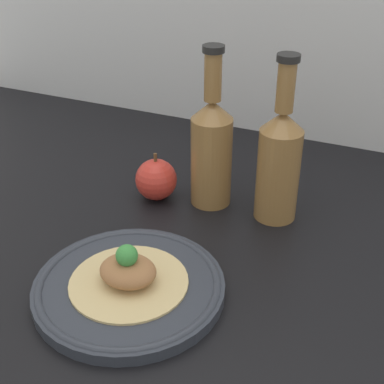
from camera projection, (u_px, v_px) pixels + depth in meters
The scene contains 6 objects.
ground_plane at pixel (183, 252), 95.42cm from camera, with size 180.00×110.00×4.00cm, color black.
plate at pixel (129, 287), 82.40cm from camera, with size 29.64×29.64×2.34cm.
plated_food at pixel (128, 273), 81.07cm from camera, with size 18.37×18.37×6.97cm.
cider_bottle_left at pixel (212, 148), 100.85cm from camera, with size 7.91×7.91×31.09cm.
cider_bottle_right at pixel (279, 160), 96.25cm from camera, with size 7.91×7.91×31.09cm.
apple at pixel (156, 180), 105.80cm from camera, with size 8.29×8.29×9.88cm.
Camera 1 is at (32.71, -69.62, 55.50)cm, focal length 50.00 mm.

